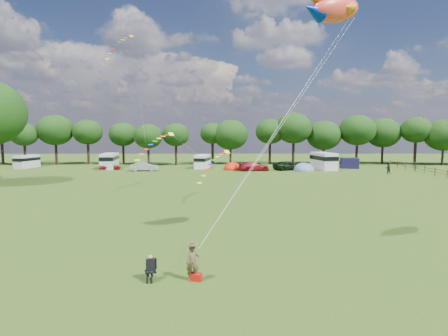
{
  "coord_description": "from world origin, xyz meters",
  "views": [
    {
      "loc": [
        -0.23,
        -19.59,
        6.77
      ],
      "look_at": [
        0.0,
        8.0,
        4.0
      ],
      "focal_mm": 30.0,
      "sensor_mm": 36.0,
      "label": 1
    }
  ],
  "objects_px": {
    "campervan_b": "(109,161)",
    "car_a": "(110,166)",
    "campervan_d": "(324,160)",
    "tent_greyblue": "(304,171)",
    "campervan_a": "(27,161)",
    "kite_flyer": "(193,263)",
    "walker_b": "(415,166)",
    "campervan_c": "(202,161)",
    "fish_kite": "(331,8)",
    "car_d": "(289,166)",
    "car_c": "(254,166)",
    "car_b": "(144,167)",
    "camp_chair": "(151,265)",
    "walker_a": "(388,168)",
    "tent_orange": "(233,170)"
  },
  "relations": [
    {
      "from": "campervan_b",
      "to": "car_a",
      "type": "bearing_deg",
      "value": -165.98
    },
    {
      "from": "campervan_d",
      "to": "tent_greyblue",
      "type": "distance_m",
      "value": 4.77
    },
    {
      "from": "campervan_a",
      "to": "campervan_b",
      "type": "xyz_separation_m",
      "value": [
        15.34,
        -1.31,
        0.22
      ]
    },
    {
      "from": "kite_flyer",
      "to": "walker_b",
      "type": "distance_m",
      "value": 57.32
    },
    {
      "from": "campervan_c",
      "to": "kite_flyer",
      "type": "xyz_separation_m",
      "value": [
        2.05,
        -50.68,
        -0.45
      ]
    },
    {
      "from": "fish_kite",
      "to": "walker_b",
      "type": "xyz_separation_m",
      "value": [
        26.84,
        41.76,
        -12.57
      ]
    },
    {
      "from": "walker_b",
      "to": "kite_flyer",
      "type": "bearing_deg",
      "value": 61.21
    },
    {
      "from": "car_d",
      "to": "campervan_c",
      "type": "xyz_separation_m",
      "value": [
        -15.04,
        2.98,
        0.54
      ]
    },
    {
      "from": "car_a",
      "to": "campervan_a",
      "type": "xyz_separation_m",
      "value": [
        -15.97,
        3.21,
        0.62
      ]
    },
    {
      "from": "campervan_d",
      "to": "walker_b",
      "type": "height_order",
      "value": "campervan_d"
    },
    {
      "from": "car_d",
      "to": "car_c",
      "type": "bearing_deg",
      "value": 83.96
    },
    {
      "from": "car_b",
      "to": "campervan_a",
      "type": "bearing_deg",
      "value": 69.4
    },
    {
      "from": "car_c",
      "to": "campervan_c",
      "type": "distance_m",
      "value": 9.91
    },
    {
      "from": "car_c",
      "to": "campervan_a",
      "type": "relative_size",
      "value": 1.0
    },
    {
      "from": "car_d",
      "to": "fish_kite",
      "type": "height_order",
      "value": "fish_kite"
    },
    {
      "from": "campervan_a",
      "to": "campervan_c",
      "type": "bearing_deg",
      "value": -77.75
    },
    {
      "from": "campervan_b",
      "to": "kite_flyer",
      "type": "height_order",
      "value": "campervan_b"
    },
    {
      "from": "campervan_b",
      "to": "kite_flyer",
      "type": "bearing_deg",
      "value": -163.95
    },
    {
      "from": "car_b",
      "to": "campervan_d",
      "type": "relative_size",
      "value": 0.67
    },
    {
      "from": "campervan_d",
      "to": "camp_chair",
      "type": "distance_m",
      "value": 52.81
    },
    {
      "from": "car_d",
      "to": "kite_flyer",
      "type": "bearing_deg",
      "value": 145.95
    },
    {
      "from": "campervan_b",
      "to": "fish_kite",
      "type": "bearing_deg",
      "value": -154.9
    },
    {
      "from": "car_a",
      "to": "walker_a",
      "type": "distance_m",
      "value": 45.81
    },
    {
      "from": "tent_greyblue",
      "to": "kite_flyer",
      "type": "bearing_deg",
      "value": -108.29
    },
    {
      "from": "campervan_b",
      "to": "campervan_c",
      "type": "distance_m",
      "value": 16.52
    },
    {
      "from": "campervan_d",
      "to": "kite_flyer",
      "type": "relative_size",
      "value": 3.82
    },
    {
      "from": "campervan_d",
      "to": "tent_greyblue",
      "type": "relative_size",
      "value": 1.59
    },
    {
      "from": "campervan_c",
      "to": "tent_orange",
      "type": "xyz_separation_m",
      "value": [
        5.35,
        -2.48,
        -1.26
      ]
    },
    {
      "from": "tent_greyblue",
      "to": "camp_chair",
      "type": "height_order",
      "value": "tent_greyblue"
    },
    {
      "from": "car_b",
      "to": "walker_a",
      "type": "height_order",
      "value": "walker_a"
    },
    {
      "from": "car_d",
      "to": "walker_a",
      "type": "distance_m",
      "value": 15.65
    },
    {
      "from": "camp_chair",
      "to": "walker_a",
      "type": "bearing_deg",
      "value": 37.6
    },
    {
      "from": "campervan_a",
      "to": "campervan_d",
      "type": "relative_size",
      "value": 0.79
    },
    {
      "from": "car_d",
      "to": "kite_flyer",
      "type": "distance_m",
      "value": 49.43
    },
    {
      "from": "campervan_c",
      "to": "tent_greyblue",
      "type": "distance_m",
      "value": 17.94
    },
    {
      "from": "kite_flyer",
      "to": "walker_b",
      "type": "bearing_deg",
      "value": 44.72
    },
    {
      "from": "campervan_a",
      "to": "camp_chair",
      "type": "height_order",
      "value": "campervan_a"
    },
    {
      "from": "tent_orange",
      "to": "tent_greyblue",
      "type": "height_order",
      "value": "tent_greyblue"
    },
    {
      "from": "car_a",
      "to": "car_d",
      "type": "height_order",
      "value": "car_d"
    },
    {
      "from": "tent_greyblue",
      "to": "tent_orange",
      "type": "bearing_deg",
      "value": 170.7
    },
    {
      "from": "car_d",
      "to": "campervan_b",
      "type": "height_order",
      "value": "campervan_b"
    },
    {
      "from": "campervan_c",
      "to": "tent_orange",
      "type": "bearing_deg",
      "value": -104.98
    },
    {
      "from": "campervan_d",
      "to": "tent_orange",
      "type": "bearing_deg",
      "value": 79.79
    },
    {
      "from": "car_b",
      "to": "campervan_a",
      "type": "relative_size",
      "value": 0.85
    },
    {
      "from": "campervan_c",
      "to": "walker_b",
      "type": "height_order",
      "value": "campervan_c"
    },
    {
      "from": "kite_flyer",
      "to": "walker_b",
      "type": "height_order",
      "value": "kite_flyer"
    },
    {
      "from": "car_b",
      "to": "car_c",
      "type": "bearing_deg",
      "value": -96.95
    },
    {
      "from": "car_c",
      "to": "car_a",
      "type": "bearing_deg",
      "value": 74.58
    },
    {
      "from": "campervan_b",
      "to": "walker_a",
      "type": "bearing_deg",
      "value": -104.77
    },
    {
      "from": "tent_greyblue",
      "to": "walker_b",
      "type": "relative_size",
      "value": 2.73
    }
  ]
}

